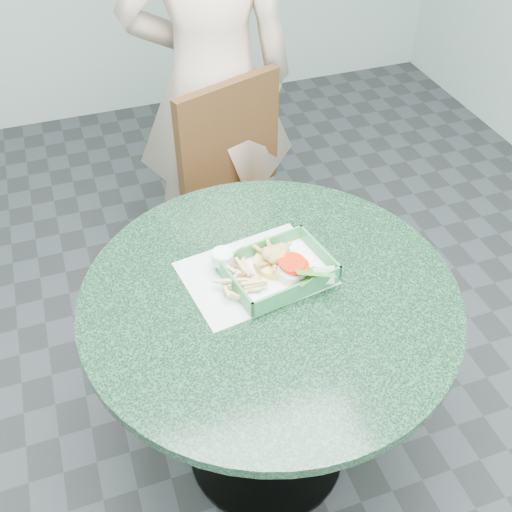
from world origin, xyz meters
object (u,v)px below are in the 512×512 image
object	(u,v)px
crab_sandwich	(277,261)
diner_person	(210,52)
food_basket	(278,278)
cafe_table	(269,340)
dining_chair	(239,195)
sauce_ramekin	(226,255)

from	to	relation	value
crab_sandwich	diner_person	bearing A→B (deg)	84.46
diner_person	food_basket	bearing A→B (deg)	92.70
cafe_table	food_basket	bearing A→B (deg)	47.77
dining_chair	food_basket	distance (m)	0.73
diner_person	sauce_ramekin	size ratio (longest dim) A/B	33.29
crab_sandwich	sauce_ramekin	bearing A→B (deg)	151.31
dining_chair	diner_person	world-z (taller)	diner_person
crab_sandwich	sauce_ramekin	xyz separation A→B (m)	(-0.12, 0.07, 0.00)
cafe_table	dining_chair	world-z (taller)	dining_chair
dining_chair	crab_sandwich	bearing A→B (deg)	-117.96
cafe_table	dining_chair	size ratio (longest dim) A/B	1.05
crab_sandwich	cafe_table	bearing A→B (deg)	-123.10
cafe_table	food_basket	xyz separation A→B (m)	(0.04, 0.04, 0.19)
cafe_table	sauce_ramekin	xyz separation A→B (m)	(-0.07, 0.14, 0.22)
diner_person	crab_sandwich	xyz separation A→B (m)	(-0.09, -0.91, -0.18)
sauce_ramekin	cafe_table	bearing A→B (deg)	-61.78
cafe_table	dining_chair	bearing A→B (deg)	78.44
sauce_ramekin	diner_person	bearing A→B (deg)	76.14
food_basket	sauce_ramekin	size ratio (longest dim) A/B	4.49
diner_person	crab_sandwich	world-z (taller)	diner_person
food_basket	crab_sandwich	distance (m)	0.04
cafe_table	sauce_ramekin	size ratio (longest dim) A/B	16.68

